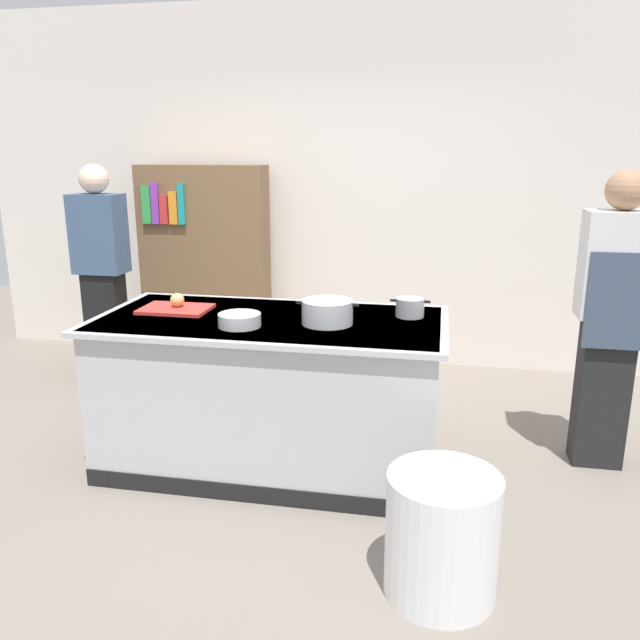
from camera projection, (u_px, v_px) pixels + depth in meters
name	position (u px, v px, depth m)	size (l,w,h in m)	color
ground_plane	(273.00, 463.00, 3.80)	(10.00, 10.00, 0.00)	slate
back_wall	(334.00, 188.00, 5.40)	(6.40, 0.12, 3.00)	silver
counter_island	(271.00, 390.00, 3.68)	(1.98, 0.98, 0.90)	#B7BABF
cutting_board	(176.00, 309.00, 3.74)	(0.40, 0.28, 0.02)	red
onion	(177.00, 300.00, 3.74)	(0.08, 0.08, 0.08)	tan
stock_pot	(327.00, 312.00, 3.44)	(0.35, 0.28, 0.13)	#B7BABF
sauce_pan	(410.00, 307.00, 3.59)	(0.23, 0.16, 0.11)	#99999E
mixing_bowl	(240.00, 320.00, 3.40)	(0.23, 0.23, 0.07)	#B7BABF
trash_bin	(442.00, 535.00, 2.63)	(0.47, 0.47, 0.54)	white
person_chef	(611.00, 315.00, 3.58)	(0.38, 0.25, 1.72)	black
person_guest	(102.00, 271.00, 4.90)	(0.38, 0.24, 1.72)	black
bookshelf	(205.00, 265.00, 5.49)	(1.10, 0.31, 1.70)	brown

